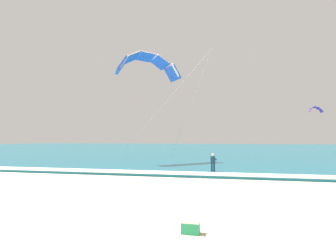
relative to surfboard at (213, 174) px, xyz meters
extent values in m
plane|color=beige|center=(-1.87, -17.54, -0.03)|extent=(200.00, 200.00, 0.00)
cube|color=#146075|center=(-1.87, 57.14, 0.07)|extent=(200.00, 120.00, 0.20)
cube|color=white|center=(-1.87, -1.86, 0.19)|extent=(200.00, 2.10, 0.04)
ellipsoid|color=yellow|center=(0.00, 0.00, 0.00)|extent=(0.62, 1.45, 0.05)
cube|color=black|center=(0.00, 0.25, 0.04)|extent=(0.17, 0.08, 0.04)
cube|color=black|center=(0.00, -0.25, 0.04)|extent=(0.17, 0.08, 0.04)
cylinder|color=#143347|center=(-0.10, 0.01, 0.39)|extent=(0.14, 0.14, 0.84)
cylinder|color=#143347|center=(0.10, -0.01, 0.39)|extent=(0.14, 0.14, 0.84)
cube|color=#143347|center=(0.00, 0.00, 1.11)|extent=(0.36, 0.24, 0.60)
sphere|color=beige|center=(0.00, 0.00, 1.55)|extent=(0.22, 0.22, 0.22)
cylinder|color=#143347|center=(-0.16, 0.18, 1.16)|extent=(0.16, 0.51, 0.22)
cylinder|color=#143347|center=(0.20, 0.14, 1.16)|extent=(0.16, 0.51, 0.22)
cylinder|color=black|center=(0.05, 0.38, 1.16)|extent=(0.55, 0.11, 0.04)
cube|color=#3F3F42|center=(0.02, 0.12, 0.89)|extent=(0.13, 0.10, 0.10)
cube|color=blue|center=(-5.46, 9.27, 10.55)|extent=(2.05, 1.53, 1.90)
cube|color=white|center=(-5.02, 8.88, 10.85)|extent=(0.89, 0.96, 1.53)
cube|color=blue|center=(-6.77, 8.49, 11.73)|extent=(2.24, 2.04, 1.50)
cube|color=white|center=(-6.34, 8.10, 12.04)|extent=(1.19, 1.34, 1.00)
cube|color=blue|center=(-8.14, 7.20, 12.16)|extent=(2.27, 2.30, 0.76)
cube|color=white|center=(-7.70, 6.81, 12.46)|extent=(1.34, 1.46, 0.24)
cube|color=blue|center=(-9.26, 5.68, 11.73)|extent=(2.04, 2.30, 1.50)
cube|color=white|center=(-8.82, 5.29, 12.04)|extent=(1.23, 1.32, 1.00)
cube|color=blue|center=(-9.87, 4.28, 10.55)|extent=(1.59, 2.08, 1.90)
cube|color=white|center=(-9.43, 3.89, 10.85)|extent=(0.89, 0.98, 1.53)
cylinder|color=#B2B2B7|center=(-2.76, 4.82, 5.86)|extent=(5.43, 8.91, 9.39)
cylinder|color=#B2B2B7|center=(-4.96, 2.33, 5.86)|extent=(9.84, 3.92, 9.39)
cube|color=purple|center=(18.62, 41.94, 8.55)|extent=(0.95, 0.72, 0.88)
cube|color=white|center=(18.76, 41.73, 8.70)|extent=(0.48, 0.36, 0.70)
cube|color=purple|center=(17.94, 41.77, 9.08)|extent=(1.05, 0.90, 0.70)
cube|color=white|center=(18.08, 41.55, 9.23)|extent=(0.65, 0.49, 0.45)
cube|color=purple|center=(17.19, 41.37, 9.27)|extent=(1.04, 0.99, 0.36)
cube|color=white|center=(17.33, 41.15, 9.42)|extent=(0.71, 0.53, 0.11)
cube|color=purple|center=(16.52, 40.83, 9.08)|extent=(0.90, 0.99, 0.70)
cube|color=white|center=(16.67, 40.61, 9.23)|extent=(0.65, 0.48, 0.45)
cube|color=purple|center=(16.11, 40.27, 8.55)|extent=(0.63, 0.89, 0.88)
cube|color=white|center=(16.25, 40.05, 8.70)|extent=(0.46, 0.35, 0.70)
cube|color=#238E5B|center=(0.63, -15.50, 0.14)|extent=(0.56, 0.36, 0.34)
cube|color=white|center=(0.63, -15.50, 0.34)|extent=(0.58, 0.38, 0.06)
camera|label=1|loc=(2.12, -24.68, 2.91)|focal=31.80mm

